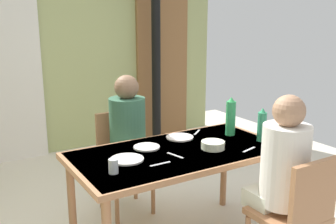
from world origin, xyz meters
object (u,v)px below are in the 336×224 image
at_px(person_near_diner, 283,163).
at_px(serving_bowl_center, 213,145).
at_px(chair_near_diner, 297,213).
at_px(chair_far_diner, 122,155).
at_px(water_bottle_green_far, 262,126).
at_px(person_far_diner, 128,128).
at_px(water_bottle_green_near, 231,117).
at_px(dining_table, 179,160).

xyz_separation_m(person_near_diner, serving_bowl_center, (-0.15, 0.52, -0.00)).
relative_size(chair_near_diner, chair_far_diner, 1.00).
bearing_deg(water_bottle_green_far, chair_far_diner, 130.31).
height_order(chair_far_diner, person_far_diner, person_far_diner).
bearing_deg(chair_far_diner, person_far_diner, 90.00).
distance_m(chair_far_diner, person_near_diner, 1.48).
distance_m(chair_near_diner, water_bottle_green_far, 0.77).
relative_size(chair_near_diner, person_far_diner, 1.13).
bearing_deg(person_far_diner, water_bottle_green_near, 142.25).
xyz_separation_m(chair_near_diner, chair_far_diner, (-0.49, 1.51, 0.00)).
bearing_deg(dining_table, chair_far_diner, 97.80).
height_order(dining_table, person_near_diner, person_near_diner).
relative_size(dining_table, person_near_diner, 1.99).
bearing_deg(chair_far_diner, dining_table, 97.80).
height_order(chair_near_diner, person_far_diner, person_far_diner).
height_order(dining_table, water_bottle_green_near, water_bottle_green_near).
height_order(chair_near_diner, serving_bowl_center, chair_near_diner).
relative_size(dining_table, water_bottle_green_far, 5.91).
height_order(dining_table, person_far_diner, person_far_diner).
xyz_separation_m(person_near_diner, person_far_diner, (-0.49, 1.23, 0.00)).
height_order(dining_table, chair_near_diner, chair_near_diner).
xyz_separation_m(person_far_diner, water_bottle_green_far, (0.76, -0.76, 0.09)).
xyz_separation_m(chair_near_diner, serving_bowl_center, (-0.15, 0.66, 0.28)).
distance_m(dining_table, water_bottle_green_far, 0.70).
bearing_deg(chair_far_diner, water_bottle_green_far, 130.31).
xyz_separation_m(dining_table, person_near_diner, (0.38, -0.62, 0.11)).
bearing_deg(chair_near_diner, dining_table, 116.95).
distance_m(person_far_diner, serving_bowl_center, 0.79).
bearing_deg(chair_near_diner, person_far_diner, 109.54).
bearing_deg(person_near_diner, chair_near_diner, -90.00).
bearing_deg(water_bottle_green_near, person_far_diner, 142.25).
xyz_separation_m(chair_near_diner, person_far_diner, (-0.49, 1.37, 0.28)).
distance_m(person_near_diner, person_far_diner, 1.32).
bearing_deg(water_bottle_green_near, serving_bowl_center, -148.59).
distance_m(chair_near_diner, person_near_diner, 0.31).
distance_m(chair_far_diner, person_far_diner, 0.31).
bearing_deg(serving_bowl_center, chair_near_diner, -76.88).
bearing_deg(person_far_diner, serving_bowl_center, 115.05).
bearing_deg(serving_bowl_center, dining_table, 157.34).
height_order(chair_near_diner, water_bottle_green_far, water_bottle_green_far).
height_order(chair_far_diner, serving_bowl_center, chair_far_diner).
bearing_deg(dining_table, water_bottle_green_near, 10.62).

